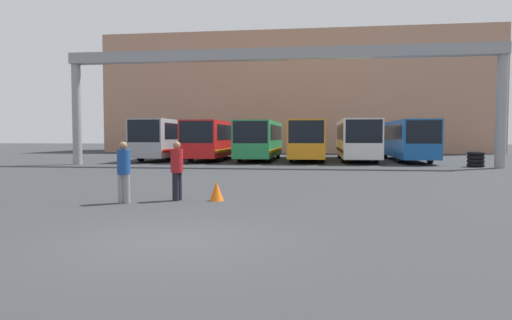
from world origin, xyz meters
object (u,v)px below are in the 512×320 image
object	(u,v)px
bus_slot_4	(356,138)
pedestrian_near_center	(177,169)
tire_stack	(476,159)
traffic_cone	(217,191)
bus_slot_5	(406,138)
bus_slot_1	(215,138)
bus_slot_2	(260,138)
bus_slot_0	(167,137)
bus_slot_3	(308,138)
pedestrian_mid_left	(124,171)

from	to	relation	value
bus_slot_4	pedestrian_near_center	world-z (taller)	bus_slot_4
pedestrian_near_center	tire_stack	bearing A→B (deg)	155.80
bus_slot_4	traffic_cone	distance (m)	24.00
bus_slot_4	bus_slot_5	distance (m)	3.76
bus_slot_1	bus_slot_5	bearing A→B (deg)	0.73
bus_slot_2	bus_slot_4	distance (m)	7.53
traffic_cone	bus_slot_0	bearing A→B (deg)	112.15
bus_slot_5	tire_stack	xyz separation A→B (m)	(2.98, -6.72, -1.27)
bus_slot_3	bus_slot_4	size ratio (longest dim) A/B	0.98
bus_slot_3	bus_slot_5	distance (m)	7.52
bus_slot_0	bus_slot_1	distance (m)	3.84
bus_slot_0	bus_slot_4	bearing A→B (deg)	3.45
bus_slot_0	bus_slot_5	distance (m)	18.81
pedestrian_mid_left	traffic_cone	bearing A→B (deg)	23.21
bus_slot_1	pedestrian_mid_left	size ratio (longest dim) A/B	6.70
bus_slot_5	tire_stack	world-z (taller)	bus_slot_5
bus_slot_4	bus_slot_5	size ratio (longest dim) A/B	0.99
bus_slot_4	pedestrian_mid_left	world-z (taller)	bus_slot_4
bus_slot_3	bus_slot_4	bearing A→B (deg)	2.30
traffic_cone	bus_slot_2	bearing A→B (deg)	93.92
tire_stack	bus_slot_4	bearing A→B (deg)	135.40
bus_slot_2	bus_slot_5	xyz separation A→B (m)	(11.27, 0.51, 0.00)
bus_slot_4	traffic_cone	size ratio (longest dim) A/B	20.87
bus_slot_1	tire_stack	bearing A→B (deg)	-19.94
bus_slot_5	traffic_cone	world-z (taller)	bus_slot_5
bus_slot_2	bus_slot_4	xyz separation A→B (m)	(7.51, 0.43, 0.04)
tire_stack	bus_slot_0	bearing A→B (deg)	165.23
pedestrian_mid_left	traffic_cone	world-z (taller)	pedestrian_mid_left
bus_slot_2	pedestrian_near_center	world-z (taller)	bus_slot_2
pedestrian_near_center	bus_slot_2	bearing A→B (deg)	-163.48
pedestrian_near_center	tire_stack	world-z (taller)	pedestrian_near_center
bus_slot_5	pedestrian_near_center	world-z (taller)	bus_slot_5
bus_slot_0	pedestrian_mid_left	world-z (taller)	bus_slot_0
bus_slot_0	bus_slot_2	xyz separation A→B (m)	(7.51, 0.48, -0.07)
bus_slot_3	bus_slot_4	distance (m)	3.76
bus_slot_3	pedestrian_mid_left	size ratio (longest dim) A/B	6.66
bus_slot_0	traffic_cone	distance (m)	24.12
bus_slot_0	bus_slot_3	world-z (taller)	bus_slot_0
pedestrian_near_center	bus_slot_0	bearing A→B (deg)	-145.03
bus_slot_1	tire_stack	size ratio (longest dim) A/B	11.38
pedestrian_near_center	bus_slot_4	bearing A→B (deg)	178.56
pedestrian_near_center	traffic_cone	bearing A→B (deg)	110.96
bus_slot_2	bus_slot_5	bearing A→B (deg)	2.57
bus_slot_4	bus_slot_5	xyz separation A→B (m)	(3.76, 0.08, -0.04)
bus_slot_2	bus_slot_0	bearing A→B (deg)	-176.36
pedestrian_mid_left	bus_slot_1	bearing A→B (deg)	101.69
pedestrian_near_center	traffic_cone	distance (m)	1.35
bus_slot_2	bus_slot_5	size ratio (longest dim) A/B	0.92
bus_slot_4	traffic_cone	world-z (taller)	bus_slot_4
bus_slot_2	bus_slot_3	bearing A→B (deg)	4.23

